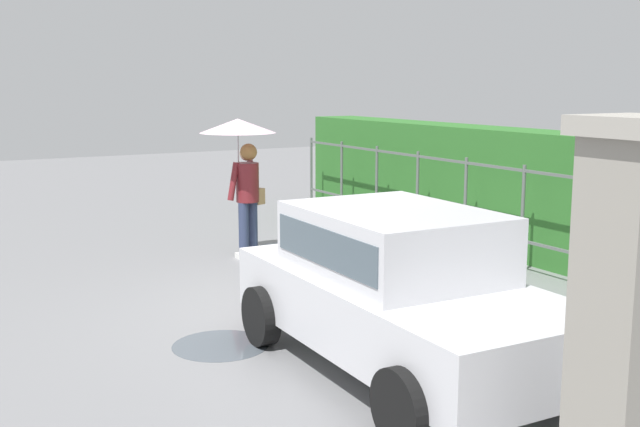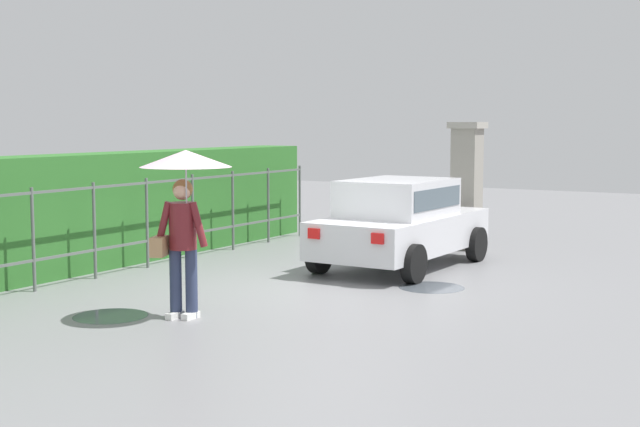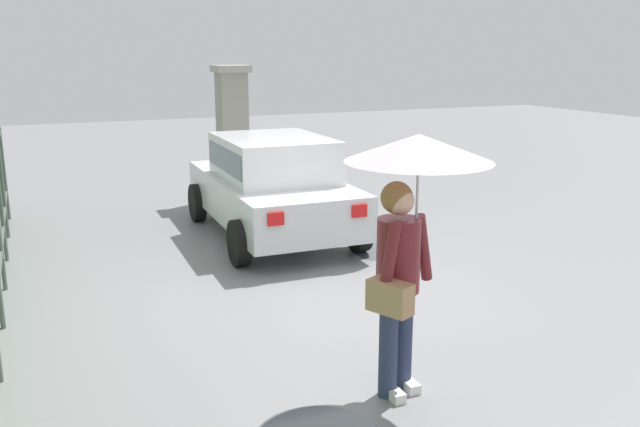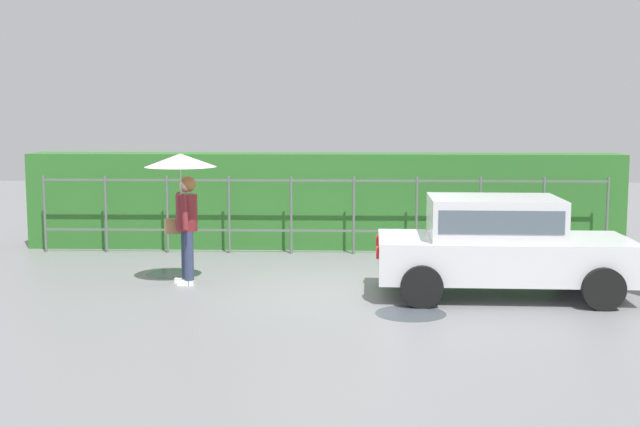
% 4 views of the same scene
% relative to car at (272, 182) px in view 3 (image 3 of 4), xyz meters
% --- Properties ---
extents(ground_plane, '(40.00, 40.00, 0.00)m').
position_rel_car_xyz_m(ground_plane, '(-2.23, 0.24, -0.80)').
color(ground_plane, slate).
extents(car, '(3.77, 1.93, 1.48)m').
position_rel_car_xyz_m(car, '(0.00, 0.00, 0.00)').
color(car, silver).
rests_on(car, ground).
extents(pedestrian, '(1.12, 1.12, 2.09)m').
position_rel_car_xyz_m(pedestrian, '(-4.85, 0.61, 0.81)').
color(pedestrian, '#2D3856').
rests_on(pedestrian, ground).
extents(gate_pillar, '(0.60, 0.60, 2.42)m').
position_rel_car_xyz_m(gate_pillar, '(2.57, -0.17, 0.44)').
color(gate_pillar, gray).
rests_on(gate_pillar, ground).
extents(puddle_near, '(0.97, 0.97, 0.00)m').
position_rel_car_xyz_m(puddle_near, '(-1.39, -1.18, -0.80)').
color(puddle_near, '#4C545B').
rests_on(puddle_near, ground).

